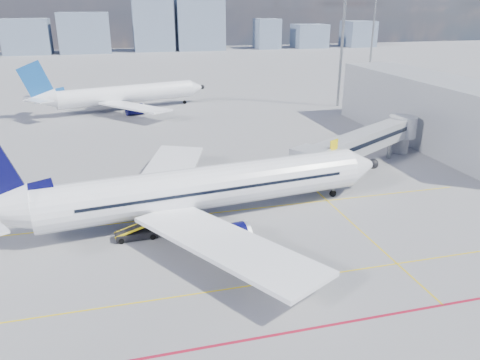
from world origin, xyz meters
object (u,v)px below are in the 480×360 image
object	(u,v)px
baggage_tug	(242,254)
ramp_worker	(277,262)
main_aircraft	(190,190)
belt_loader	(138,233)
cargo_dolly	(219,244)
second_aircraft	(120,95)

from	to	relation	value
baggage_tug	ramp_worker	bearing A→B (deg)	-41.71
main_aircraft	belt_loader	size ratio (longest dim) A/B	8.11
baggage_tug	belt_loader	distance (m)	10.55
main_aircraft	belt_loader	bearing A→B (deg)	-160.00
baggage_tug	ramp_worker	world-z (taller)	ramp_worker
cargo_dolly	main_aircraft	bearing A→B (deg)	91.38
second_aircraft	ramp_worker	xyz separation A→B (m)	(10.87, -66.41, -2.47)
main_aircraft	ramp_worker	xyz separation A→B (m)	(5.24, -11.41, -2.46)
main_aircraft	cargo_dolly	xyz separation A→B (m)	(1.28, -7.42, -2.25)
cargo_dolly	ramp_worker	world-z (taller)	cargo_dolly
belt_loader	ramp_worker	distance (m)	13.77
belt_loader	second_aircraft	bearing A→B (deg)	87.92
second_aircraft	belt_loader	size ratio (longest dim) A/B	6.78
main_aircraft	ramp_worker	size ratio (longest dim) A/B	29.17
baggage_tug	cargo_dolly	bearing A→B (deg)	132.47
baggage_tug	belt_loader	xyz separation A→B (m)	(-8.32, 6.48, -0.13)
main_aircraft	baggage_tug	xyz separation A→B (m)	(2.87, -9.22, -2.51)
main_aircraft	cargo_dolly	distance (m)	7.86
cargo_dolly	ramp_worker	distance (m)	5.63
ramp_worker	main_aircraft	bearing A→B (deg)	19.82
second_aircraft	belt_loader	distance (m)	57.80
ramp_worker	second_aircraft	bearing A→B (deg)	4.43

